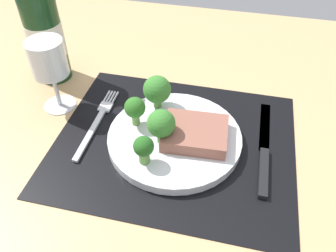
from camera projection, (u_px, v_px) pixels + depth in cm
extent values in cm
cube|color=tan|center=(174.00, 148.00, 61.79)|extent=(140.00, 110.00, 3.00)
cube|color=black|center=(174.00, 142.00, 60.66)|extent=(41.30, 34.23, 0.30)
cylinder|color=silver|center=(175.00, 138.00, 60.01)|extent=(23.18, 23.18, 1.60)
cube|color=#8C5647|center=(195.00, 134.00, 57.98)|extent=(11.20, 9.37, 2.33)
cylinder|color=#5B8942|center=(157.00, 102.00, 64.44)|extent=(1.47, 1.47, 1.75)
sphere|color=#387A2D|center=(157.00, 89.00, 62.34)|extent=(5.12, 5.12, 5.12)
cylinder|color=#5B8942|center=(161.00, 137.00, 57.64)|extent=(1.42, 1.42, 2.05)
sphere|color=#387A2D|center=(161.00, 124.00, 55.57)|extent=(4.68, 4.68, 4.68)
cylinder|color=#6B994C|center=(136.00, 119.00, 60.80)|extent=(1.38, 1.38, 2.15)
sphere|color=#2D6B23|center=(135.00, 108.00, 58.99)|extent=(3.67, 3.67, 3.67)
cylinder|color=#5B8942|center=(144.00, 157.00, 54.36)|extent=(1.74, 1.74, 2.08)
sphere|color=#235B1E|center=(144.00, 146.00, 52.69)|extent=(3.26, 3.26, 3.26)
cube|color=silver|center=(90.00, 134.00, 61.43)|extent=(1.00, 13.00, 0.50)
cube|color=silver|center=(105.00, 107.00, 66.96)|extent=(2.40, 2.60, 0.40)
cube|color=silver|center=(107.00, 96.00, 69.31)|extent=(0.30, 3.60, 0.35)
cube|color=silver|center=(109.00, 97.00, 69.21)|extent=(0.30, 3.60, 0.35)
cube|color=silver|center=(112.00, 97.00, 69.11)|extent=(0.30, 3.60, 0.35)
cube|color=silver|center=(115.00, 98.00, 69.01)|extent=(0.30, 3.60, 0.35)
cube|color=black|center=(264.00, 172.00, 54.98)|extent=(1.40, 10.00, 0.80)
cube|color=silver|center=(265.00, 125.00, 63.30)|extent=(1.80, 13.00, 0.30)
cylinder|color=#143819|center=(45.00, 34.00, 68.64)|extent=(7.12, 7.12, 20.06)
cylinder|color=silver|center=(46.00, 39.00, 69.32)|extent=(7.26, 7.26, 7.02)
cylinder|color=silver|center=(60.00, 104.00, 68.06)|extent=(6.29, 6.29, 0.40)
cylinder|color=silver|center=(56.00, 89.00, 65.49)|extent=(0.80, 0.80, 7.08)
cylinder|color=silver|center=(47.00, 58.00, 60.79)|extent=(6.53, 6.53, 6.63)
cylinder|color=#560C19|center=(50.00, 68.00, 62.14)|extent=(5.75, 5.75, 2.69)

